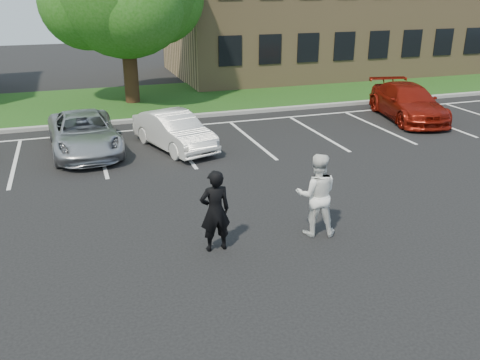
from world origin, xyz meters
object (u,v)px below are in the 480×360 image
Objects in this scene: car_silver_minivan at (84,133)px; car_white_sedan at (174,131)px; man_white_shirt at (316,195)px; car_red_compact at (408,102)px; man_black_suit at (215,211)px; office_building at (339,6)px.

car_white_sedan is (3.08, -0.64, -0.02)m from car_silver_minivan.
car_white_sedan is at bearing -58.56° from man_white_shirt.
car_silver_minivan is at bearing -166.96° from car_red_compact.
man_black_suit is 14.16m from car_red_compact.
office_building reaches higher than car_silver_minivan.
man_white_shirt is (2.45, 0.00, 0.06)m from man_black_suit.
car_red_compact reaches higher than car_silver_minivan.
car_silver_minivan is at bearing -75.77° from man_black_suit.
office_building is at bearing 34.94° from car_silver_minivan.
office_building is at bearing 27.13° from car_white_sedan.
man_white_shirt is 7.88m from car_white_sedan.
man_white_shirt is at bearing -62.71° from car_silver_minivan.
man_white_shirt reaches higher than man_black_suit.
man_white_shirt is at bearing -123.77° from car_red_compact.
car_silver_minivan is 13.63m from car_red_compact.
office_building is 11.86× the size of man_black_suit.
car_silver_minivan is (-17.28, -13.55, -3.48)m from office_building.
car_silver_minivan is (-2.42, 8.30, -0.27)m from man_black_suit.
office_building is 4.39× the size of car_red_compact.
car_silver_minivan is 0.96× the size of car_red_compact.
man_black_suit is 8.65m from car_silver_minivan.
office_building reaches higher than man_white_shirt.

